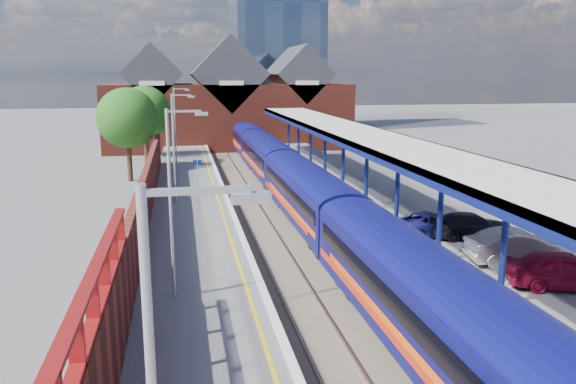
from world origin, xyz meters
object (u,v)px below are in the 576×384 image
platform_sign (198,171)px  parked_car_red (565,270)px  lamp_post_c (176,142)px  train (284,170)px  lamp_post_b (174,193)px  parked_car_blue (431,223)px  parked_car_silver (519,247)px  lamp_post_d (176,121)px  parked_car_dark (471,225)px

platform_sign → parked_car_red: bearing=-56.0°
lamp_post_c → parked_car_red: size_ratio=1.61×
platform_sign → parked_car_red: size_ratio=0.58×
train → lamp_post_c: size_ratio=9.42×
lamp_post_b → parked_car_blue: size_ratio=1.61×
platform_sign → parked_car_silver: size_ratio=0.55×
lamp_post_d → parked_car_blue: size_ratio=1.61×
train → lamp_post_b: 22.33m
lamp_post_c → parked_car_blue: bearing=-37.5°
lamp_post_b → parked_car_red: 15.24m
parked_car_dark → lamp_post_b: bearing=114.2°
lamp_post_c → parked_car_dark: size_ratio=1.60×
parked_car_red → parked_car_blue: parked_car_red is taller
parked_car_dark → parked_car_blue: (-1.78, 0.90, -0.03)m
lamp_post_d → parked_car_dark: lamp_post_d is taller
parked_car_silver → parked_car_red: bearing=-172.4°
parked_car_red → train: bearing=35.1°
parked_car_silver → parked_car_blue: parked_car_silver is taller
lamp_post_b → parked_car_blue: 14.67m
parked_car_blue → lamp_post_d: bearing=8.8°
train → parked_car_silver: 20.79m
lamp_post_d → parked_car_dark: bearing=-61.3°
lamp_post_d → parked_car_red: lamp_post_d is taller
lamp_post_b → parked_car_blue: bearing=25.2°
lamp_post_b → lamp_post_c: size_ratio=1.00×
lamp_post_c → platform_sign: size_ratio=2.80×
lamp_post_d → parked_car_red: 37.11m
train → parked_car_blue: size_ratio=15.14×
platform_sign → parked_car_silver: platform_sign is taller
platform_sign → parked_car_blue: platform_sign is taller
lamp_post_b → parked_car_dark: size_ratio=1.60×
parked_car_red → parked_car_dark: bearing=18.7°
parked_car_red → parked_car_silver: 2.98m
train → lamp_post_d: 14.05m
train → lamp_post_b: bearing=-110.8°
parked_car_dark → lamp_post_c: bearing=58.5°
lamp_post_b → platform_sign: bearing=85.7°
parked_car_silver → parked_car_dark: parked_car_silver is taller
parked_car_dark → parked_car_red: bearing=-174.6°
lamp_post_c → parked_car_red: 23.43m
lamp_post_c → platform_sign: (1.36, 2.00, -2.30)m
platform_sign → parked_car_blue: size_ratio=0.57×
train → parked_car_silver: bearing=-70.7°
lamp_post_d → parked_car_silver: 34.39m
train → parked_car_blue: (5.06, -14.63, -0.52)m
parked_car_silver → parked_car_dark: (-0.03, 4.09, -0.11)m
lamp_post_b → parked_car_blue: lamp_post_b is taller
lamp_post_c → parked_car_dark: lamp_post_c is taller
lamp_post_d → parked_car_blue: (12.91, -25.92, -3.39)m
parked_car_red → lamp_post_c: bearing=57.6°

